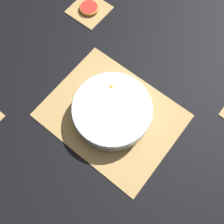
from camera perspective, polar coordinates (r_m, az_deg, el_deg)
ground_plane at (r=0.88m, az=0.00°, el=-0.75°), size 6.00×6.00×0.00m
bamboo_mat_center at (r=0.88m, az=0.00°, el=-0.68°), size 0.44×0.34×0.01m
coaster_mat_far_left at (r=1.12m, az=-4.98°, el=21.36°), size 0.14×0.14×0.01m
fruit_salad_bowl at (r=0.84m, az=0.02°, el=0.23°), size 0.26×0.26×0.07m
grapefruit_slice at (r=1.12m, az=-5.02°, el=21.67°), size 0.08×0.08×0.01m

